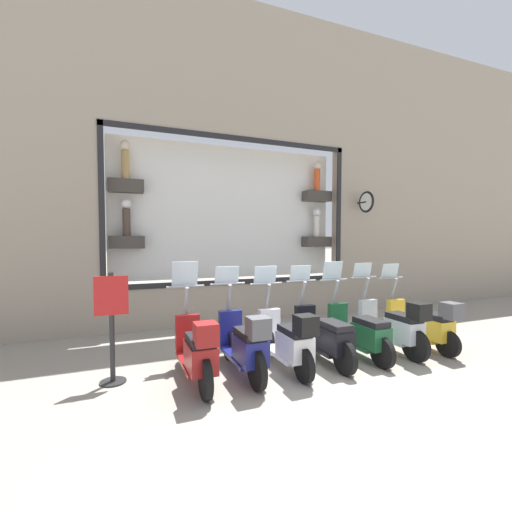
% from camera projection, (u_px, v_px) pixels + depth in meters
% --- Properties ---
extents(ground_plane, '(120.00, 120.00, 0.00)m').
position_uv_depth(ground_plane, '(307.00, 373.00, 5.22)').
color(ground_plane, gray).
extents(building_facade, '(1.21, 36.00, 7.75)m').
position_uv_depth(building_facade, '(233.00, 161.00, 8.36)').
color(building_facade, gray).
rests_on(building_facade, ground_plane).
extents(scooter_yellow_0, '(1.79, 0.61, 1.53)m').
position_uv_depth(scooter_yellow_0, '(424.00, 324.00, 6.34)').
color(scooter_yellow_0, black).
rests_on(scooter_yellow_0, ground_plane).
extents(scooter_silver_1, '(1.81, 0.60, 1.56)m').
position_uv_depth(scooter_silver_1, '(394.00, 326.00, 6.09)').
color(scooter_silver_1, black).
rests_on(scooter_silver_1, ground_plane).
extents(scooter_green_2, '(1.80, 0.60, 1.61)m').
position_uv_depth(scooter_green_2, '(360.00, 333.00, 5.88)').
color(scooter_green_2, black).
rests_on(scooter_green_2, ground_plane).
extents(scooter_black_3, '(1.80, 0.60, 1.55)m').
position_uv_depth(scooter_black_3, '(325.00, 337.00, 5.62)').
color(scooter_black_3, black).
rests_on(scooter_black_3, ground_plane).
extents(scooter_white_4, '(1.80, 0.60, 1.56)m').
position_uv_depth(scooter_white_4, '(288.00, 340.00, 5.29)').
color(scooter_white_4, black).
rests_on(scooter_white_4, ground_plane).
extents(scooter_navy_5, '(1.81, 0.60, 1.58)m').
position_uv_depth(scooter_navy_5, '(245.00, 344.00, 5.04)').
color(scooter_navy_5, black).
rests_on(scooter_navy_5, ground_plane).
extents(scooter_red_6, '(1.81, 0.60, 1.68)m').
position_uv_depth(scooter_red_6, '(197.00, 350.00, 4.77)').
color(scooter_red_6, black).
rests_on(scooter_red_6, ground_plane).
extents(shop_sign_post, '(0.36, 0.45, 1.57)m').
position_uv_depth(shop_sign_post, '(112.00, 324.00, 4.80)').
color(shop_sign_post, '#232326').
rests_on(shop_sign_post, ground_plane).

